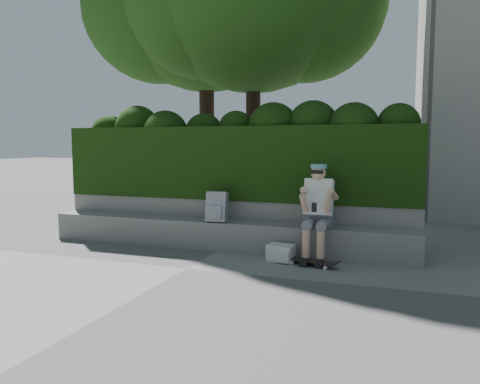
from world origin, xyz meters
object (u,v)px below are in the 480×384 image
at_px(backpack_plaid, 217,207).
at_px(backpack_ground, 281,253).
at_px(skateboard, 311,261).
at_px(person, 318,208).

distance_m(backpack_plaid, backpack_ground, 1.30).
bearing_deg(skateboard, backpack_plaid, 179.48).
relative_size(person, backpack_plaid, 2.95).
relative_size(person, skateboard, 1.88).
bearing_deg(backpack_plaid, skateboard, -21.43).
bearing_deg(backpack_ground, person, 35.85).
bearing_deg(person, skateboard, -93.01).
xyz_separation_m(backpack_plaid, backpack_ground, (1.13, -0.34, -0.56)).
bearing_deg(backpack_plaid, backpack_ground, -22.24).
relative_size(skateboard, backpack_ground, 1.99).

